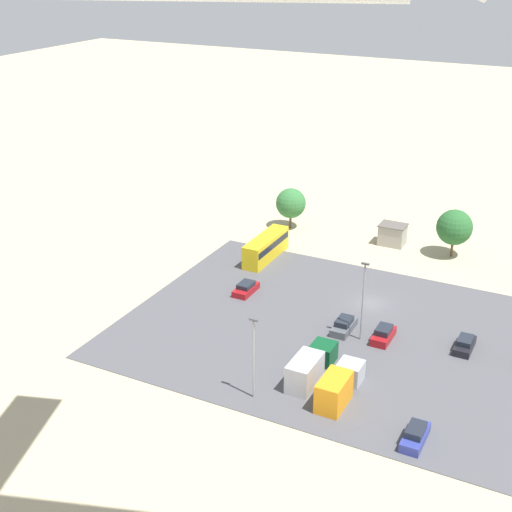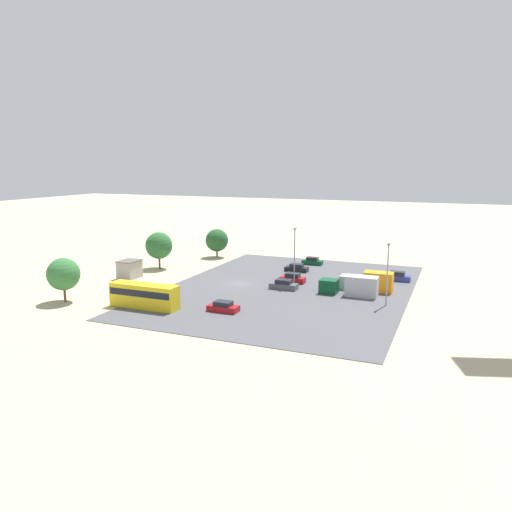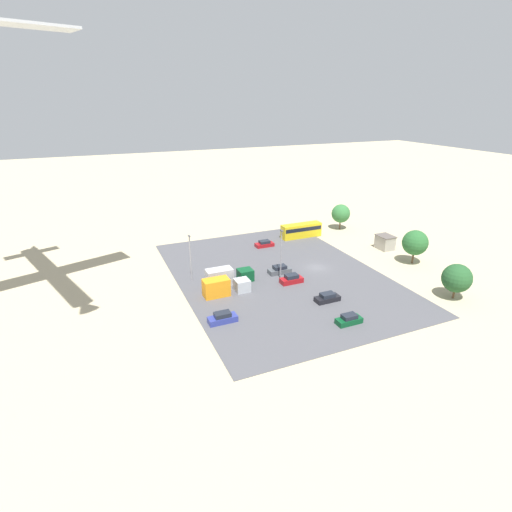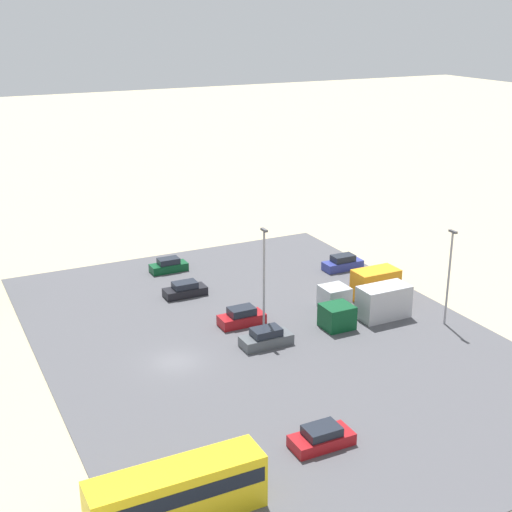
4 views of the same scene
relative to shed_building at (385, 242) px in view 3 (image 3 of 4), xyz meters
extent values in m
plane|color=tan|center=(-3.37, 19.99, -1.61)|extent=(400.00, 400.00, 0.00)
cube|color=#4C4C51|center=(-3.37, 28.71, -1.57)|extent=(51.96, 37.75, 0.08)
cube|color=#9E998E|center=(0.00, 0.00, -0.07)|extent=(3.75, 2.98, 3.09)
cube|color=#59514C|center=(0.00, 0.00, 1.54)|extent=(3.99, 3.22, 0.12)
cube|color=gold|center=(14.71, 13.43, 0.16)|extent=(2.52, 10.17, 3.39)
cube|color=black|center=(14.71, 13.43, 0.77)|extent=(2.56, 9.77, 0.95)
cube|color=#4C5156|center=(-2.74, 28.06, -1.08)|extent=(1.93, 4.49, 0.91)
cube|color=#1E232D|center=(-2.74, 28.06, -0.29)|extent=(1.62, 2.51, 0.67)
cube|color=#0C4723|center=(-23.75, 26.80, -1.10)|extent=(1.73, 4.08, 0.88)
cube|color=#1E232D|center=(-23.75, 26.80, -0.34)|extent=(1.46, 2.28, 0.64)
cube|color=maroon|center=(12.16, 24.52, -1.12)|extent=(1.99, 4.26, 0.83)
cube|color=#1E232D|center=(12.16, 24.52, -0.40)|extent=(1.67, 2.38, 0.61)
cube|color=navy|center=(-15.74, 44.32, -1.06)|extent=(1.81, 4.48, 0.95)
cube|color=#1E232D|center=(-15.74, 44.32, -0.23)|extent=(1.52, 2.51, 0.70)
cube|color=black|center=(-16.34, 25.86, -1.11)|extent=(1.83, 4.30, 0.85)
cube|color=#1E232D|center=(-16.34, 25.86, -0.38)|extent=(1.54, 2.41, 0.62)
cube|color=maroon|center=(-7.53, 28.01, -1.05)|extent=(1.90, 4.24, 0.96)
cube|color=#1E232D|center=(-7.53, 28.01, -0.22)|extent=(1.59, 2.38, 0.70)
cube|color=#ADB2B7|center=(-7.00, 37.67, -0.44)|extent=(2.48, 2.52, 2.18)
cube|color=orange|center=(-7.00, 42.44, 0.03)|extent=(2.48, 4.49, 3.12)
cube|color=#0C4723|center=(-3.07, 35.45, -0.45)|extent=(2.49, 2.71, 2.17)
cube|color=#B2B2B7|center=(-3.07, 40.56, 0.02)|extent=(2.49, 4.81, 3.11)
cylinder|color=brown|center=(16.56, 0.75, -0.41)|extent=(0.36, 0.36, 2.41)
sphere|color=#337038|center=(16.56, 0.75, 2.58)|extent=(4.77, 4.77, 4.77)
cylinder|color=brown|center=(-23.91, 5.28, -0.66)|extent=(0.36, 0.36, 1.91)
sphere|color=#235128|center=(-23.91, 5.28, 2.14)|extent=(4.91, 4.91, 4.91)
cylinder|color=brown|center=(-9.04, 0.33, -0.32)|extent=(0.36, 0.36, 2.59)
sphere|color=#28602D|center=(-9.04, 0.33, 2.92)|extent=(5.17, 5.17, 5.17)
cylinder|color=gray|center=(0.67, 44.77, 2.82)|extent=(0.20, 0.20, 8.70)
cube|color=#4C4C51|center=(0.67, 44.77, 7.34)|extent=(0.90, 0.28, 0.20)
cylinder|color=gray|center=(-5.14, 29.06, 3.17)|extent=(0.20, 0.20, 9.40)
cube|color=#4C4C51|center=(-5.14, 29.06, 8.05)|extent=(0.90, 0.28, 0.20)
camera|label=1|loc=(-26.66, 98.11, 40.63)|focal=50.00mm
camera|label=2|loc=(71.43, 53.92, 18.43)|focal=35.00mm
camera|label=3|loc=(-66.53, 60.78, 30.47)|focal=28.00mm
camera|label=4|loc=(46.49, 2.56, 25.92)|focal=50.00mm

